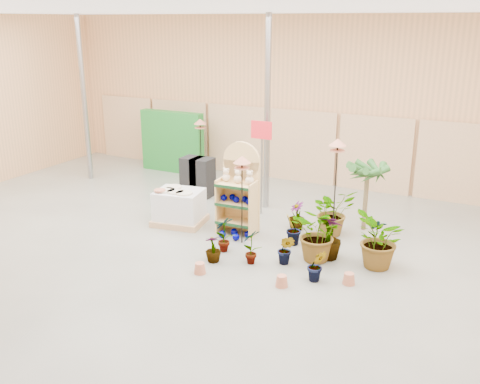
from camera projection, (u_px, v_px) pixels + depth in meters
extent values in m
cube|color=slate|center=(190.00, 265.00, 10.04)|extent=(15.00, 12.00, 0.10)
cube|color=white|center=(182.00, 6.00, 8.62)|extent=(15.00, 12.00, 0.10)
cube|color=tan|center=(305.00, 101.00, 14.48)|extent=(15.00, 0.10, 4.50)
cylinder|color=gray|center=(84.00, 100.00, 14.66)|extent=(0.14, 0.14, 4.50)
cylinder|color=gray|center=(267.00, 115.00, 12.31)|extent=(0.14, 0.14, 4.50)
cube|color=tan|center=(128.00, 128.00, 17.31)|extent=(1.90, 0.06, 2.00)
cube|color=tan|center=(180.00, 133.00, 16.46)|extent=(1.90, 0.06, 2.00)
cube|color=tan|center=(238.00, 140.00, 15.60)|extent=(1.90, 0.06, 2.00)
cube|color=tan|center=(302.00, 147.00, 14.75)|extent=(1.90, 0.06, 2.00)
cube|color=tan|center=(374.00, 154.00, 13.89)|extent=(1.90, 0.06, 2.00)
cube|color=tan|center=(456.00, 163.00, 13.04)|extent=(1.90, 0.06, 2.00)
cube|color=tan|center=(242.00, 196.00, 11.34)|extent=(0.82, 0.12, 1.54)
cylinder|color=tan|center=(242.00, 161.00, 11.10)|extent=(0.82, 0.12, 0.82)
cube|color=tan|center=(237.00, 222.00, 11.29)|extent=(0.80, 0.50, 0.04)
cube|color=#0F3819|center=(232.00, 225.00, 11.10)|extent=(0.78, 0.07, 0.05)
cube|color=tan|center=(237.00, 203.00, 11.17)|extent=(0.80, 0.50, 0.04)
cube|color=#0F3819|center=(232.00, 207.00, 10.97)|extent=(0.78, 0.07, 0.05)
cube|color=tan|center=(237.00, 185.00, 11.04)|extent=(0.80, 0.50, 0.04)
cube|color=#0F3819|center=(231.00, 188.00, 10.85)|extent=(0.78, 0.07, 0.05)
cube|color=tan|center=(220.00, 205.00, 11.36)|extent=(0.06, 0.46, 1.18)
cube|color=tan|center=(253.00, 210.00, 11.03)|extent=(0.06, 0.46, 1.18)
sphere|color=beige|center=(226.00, 178.00, 11.17)|extent=(0.16, 0.16, 0.16)
sphere|color=beige|center=(226.00, 171.00, 11.13)|extent=(0.13, 0.13, 0.13)
sphere|color=beige|center=(238.00, 179.00, 11.05)|extent=(0.17, 0.17, 0.17)
sphere|color=beige|center=(238.00, 172.00, 11.01)|extent=(0.13, 0.13, 0.13)
sphere|color=beige|center=(250.00, 181.00, 10.94)|extent=(0.18, 0.18, 0.18)
sphere|color=beige|center=(250.00, 174.00, 10.89)|extent=(0.13, 0.13, 0.13)
sphere|color=#000071|center=(224.00, 198.00, 11.25)|extent=(0.14, 0.14, 0.14)
sphere|color=#000071|center=(232.00, 197.00, 11.28)|extent=(0.14, 0.14, 0.14)
sphere|color=#000071|center=(236.00, 200.00, 11.12)|extent=(0.14, 0.14, 0.14)
sphere|color=#000071|center=(245.00, 199.00, 11.15)|extent=(0.14, 0.14, 0.14)
sphere|color=#000071|center=(249.00, 202.00, 11.00)|extent=(0.14, 0.14, 0.14)
sphere|color=#000071|center=(222.00, 234.00, 11.13)|extent=(0.15, 0.15, 0.15)
sphere|color=#000071|center=(234.00, 232.00, 11.27)|extent=(0.15, 0.15, 0.15)
sphere|color=#000071|center=(236.00, 237.00, 11.00)|extent=(0.15, 0.15, 0.15)
sphere|color=#000071|center=(248.00, 234.00, 11.13)|extent=(0.15, 0.15, 0.15)
cube|color=tan|center=(180.00, 220.00, 11.92)|extent=(1.21, 1.06, 0.14)
cube|color=silver|center=(179.00, 204.00, 11.81)|extent=(1.11, 0.96, 0.63)
cylinder|color=beige|center=(167.00, 190.00, 11.69)|extent=(0.36, 0.36, 0.04)
cylinder|color=beige|center=(175.00, 192.00, 11.59)|extent=(0.36, 0.36, 0.04)
cylinder|color=beige|center=(184.00, 193.00, 11.49)|extent=(0.36, 0.36, 0.04)
cylinder|color=beige|center=(174.00, 187.00, 11.91)|extent=(0.36, 0.36, 0.04)
cube|color=black|center=(203.00, 187.00, 13.71)|extent=(0.50, 0.50, 0.50)
cube|color=black|center=(202.00, 168.00, 13.56)|extent=(0.50, 0.50, 0.50)
cube|color=black|center=(193.00, 185.00, 13.84)|extent=(0.50, 0.50, 0.50)
cube|color=black|center=(192.00, 167.00, 13.69)|extent=(0.50, 0.50, 0.50)
cube|color=#1C6F25|center=(172.00, 142.00, 15.79)|extent=(2.00, 0.30, 1.80)
cylinder|color=gray|center=(262.00, 169.00, 12.19)|extent=(0.05, 0.05, 2.20)
cube|color=red|center=(261.00, 130.00, 11.88)|extent=(0.50, 0.03, 0.40)
cylinder|color=black|center=(242.00, 206.00, 10.66)|extent=(0.02, 0.02, 1.59)
cylinder|color=#BB6A4D|center=(242.00, 168.00, 10.42)|extent=(0.30, 0.30, 0.02)
cone|color=#BB6A4D|center=(242.00, 159.00, 10.36)|extent=(0.34, 0.34, 0.14)
cylinder|color=black|center=(335.00, 197.00, 10.75)|extent=(0.02, 0.02, 1.90)
cylinder|color=#BB6A4D|center=(337.00, 151.00, 10.46)|extent=(0.30, 0.30, 0.02)
cone|color=#BB6A4D|center=(338.00, 142.00, 10.40)|extent=(0.34, 0.34, 0.14)
cylinder|color=black|center=(201.00, 157.00, 14.47)|extent=(0.02, 0.02, 1.60)
cylinder|color=#BB6A4D|center=(200.00, 128.00, 14.22)|extent=(0.30, 0.30, 0.02)
cone|color=#BB6A4D|center=(200.00, 121.00, 14.17)|extent=(0.34, 0.34, 0.14)
cylinder|color=brown|center=(365.00, 202.00, 11.42)|extent=(0.10, 0.10, 1.24)
imported|color=#275821|center=(224.00, 234.00, 10.40)|extent=(0.39, 0.46, 0.74)
imported|color=#275821|center=(286.00, 250.00, 9.87)|extent=(0.33, 0.27, 0.58)
imported|color=#275821|center=(319.00, 234.00, 9.94)|extent=(1.17, 1.09, 1.08)
imported|color=#275821|center=(329.00, 237.00, 10.07)|extent=(0.51, 0.51, 0.88)
imported|color=#275821|center=(376.00, 235.00, 10.41)|extent=(0.43, 0.36, 0.68)
imported|color=#275821|center=(293.00, 230.00, 10.70)|extent=(0.33, 0.39, 0.67)
imported|color=#275821|center=(333.00, 212.00, 11.21)|extent=(1.18, 1.20, 1.00)
imported|color=#275821|center=(213.00, 249.00, 9.98)|extent=(0.41, 0.41, 0.53)
imported|color=#275821|center=(251.00, 246.00, 9.89)|extent=(0.36, 0.43, 0.69)
imported|color=#275821|center=(317.00, 265.00, 9.23)|extent=(0.41, 0.38, 0.59)
imported|color=#275821|center=(380.00, 241.00, 9.62)|extent=(1.05, 1.15, 1.10)
imported|color=#275821|center=(297.00, 216.00, 11.51)|extent=(0.50, 0.50, 0.63)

